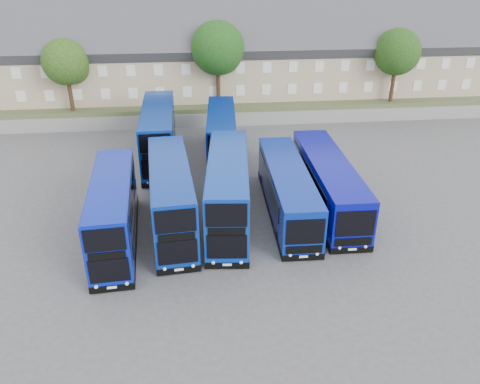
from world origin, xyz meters
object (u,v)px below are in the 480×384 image
object	(u,v)px
coach_east_a	(287,191)
tree_far	(422,40)
dd_front_left	(114,213)
dd_front_mid	(171,198)
tree_west	(67,64)
tree_mid	(219,50)
tree_east	(398,54)

from	to	relation	value
coach_east_a	tree_far	world-z (taller)	tree_far
tree_far	dd_front_left	bearing A→B (deg)	-138.06
dd_front_mid	tree_west	size ratio (longest dim) A/B	1.55
tree_mid	tree_far	bearing A→B (deg)	14.04
tree_west	tree_far	size ratio (longest dim) A/B	0.88
tree_mid	tree_east	size ratio (longest dim) A/B	1.12
tree_mid	tree_far	distance (m)	26.80
dd_front_mid	tree_far	world-z (taller)	tree_far
dd_front_left	coach_east_a	bearing A→B (deg)	8.84
dd_front_left	coach_east_a	xyz separation A→B (m)	(12.06, 2.79, -0.44)
tree_east	tree_far	xyz separation A→B (m)	(6.00, 7.00, 0.34)
coach_east_a	tree_west	bearing A→B (deg)	133.89
tree_west	tree_east	distance (m)	36.00
coach_east_a	tree_east	xyz separation A→B (m)	(16.49, 21.26, 5.65)
tree_mid	tree_east	world-z (taller)	tree_mid
dd_front_left	tree_far	xyz separation A→B (m)	(34.56, 31.05, 5.55)
dd_front_mid	tree_far	distance (m)	43.01
coach_east_a	tree_east	bearing A→B (deg)	53.55
dd_front_mid	tree_far	xyz separation A→B (m)	(30.86, 29.47, 5.44)
tree_mid	coach_east_a	bearing A→B (deg)	-80.84
dd_front_left	coach_east_a	size ratio (longest dim) A/B	0.87
dd_front_left	tree_mid	distance (m)	26.66
tree_mid	dd_front_mid	bearing A→B (deg)	-101.94
dd_front_mid	tree_east	xyz separation A→B (m)	(24.86, 22.47, 5.10)
dd_front_mid	tree_west	world-z (taller)	tree_west
tree_east	coach_east_a	bearing A→B (deg)	-127.80
tree_east	tree_mid	bearing A→B (deg)	178.57
tree_west	tree_east	bearing A→B (deg)	0.00
tree_mid	dd_front_left	bearing A→B (deg)	-109.21
dd_front_left	tree_east	xyz separation A→B (m)	(28.56, 24.05, 5.21)
coach_east_a	tree_west	xyz separation A→B (m)	(-19.51, 21.26, 5.31)
dd_front_left	dd_front_mid	distance (m)	4.03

